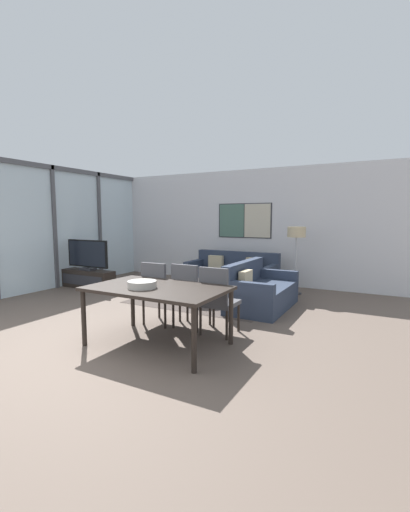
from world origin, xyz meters
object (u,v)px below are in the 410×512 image
(tv_console, at_px, (88,279))
(dining_chair_left, at_px, (158,290))
(dining_chair_right, at_px, (217,298))
(fruit_bowl, at_px, (142,284))
(floor_lamp, at_px, (296,236))
(sofa_side, at_px, (258,293))
(dining_table, at_px, (157,292))
(dining_chair_centre, at_px, (189,293))
(television, at_px, (87,255))
(coffee_table, at_px, (204,286))
(sofa_main, at_px, (233,276))

(tv_console, bearing_deg, dining_chair_left, -25.41)
(dining_chair_right, bearing_deg, dining_chair_left, 179.64)
(fruit_bowl, xyz_separation_m, floor_lamp, (0.93, 3.95, 0.43))
(tv_console, bearing_deg, sofa_side, 2.69)
(dining_table, height_order, floor_lamp, floor_lamp)
(tv_console, relative_size, dining_chair_left, 1.40)
(dining_chair_left, height_order, dining_chair_centre, same)
(tv_console, xyz_separation_m, television, (0.00, 0.00, 0.56))
(fruit_bowl, bearing_deg, television, 146.27)
(dining_table, bearing_deg, fruit_bowl, -131.81)
(television, xyz_separation_m, coffee_table, (2.96, 0.20, -0.48))
(dining_chair_centre, relative_size, dining_chair_right, 1.00)
(sofa_main, distance_m, dining_chair_left, 3.06)
(dining_chair_left, relative_size, floor_lamp, 0.67)
(dining_chair_centre, distance_m, dining_chair_right, 0.50)
(dining_chair_right, bearing_deg, dining_table, -125.74)
(tv_console, distance_m, sofa_main, 3.36)
(sofa_main, height_order, sofa_side, same)
(sofa_side, relative_size, dining_table, 0.94)
(sofa_side, xyz_separation_m, coffee_table, (-1.12, 0.01, 0.01))
(dining_chair_left, bearing_deg, coffee_table, 94.21)
(coffee_table, xyz_separation_m, dining_table, (0.62, -2.36, 0.41))
(sofa_main, distance_m, dining_chair_right, 3.26)
(tv_console, relative_size, dining_chair_right, 1.40)
(floor_lamp, bearing_deg, sofa_side, -101.84)
(dining_chair_left, bearing_deg, sofa_side, 58.87)
(dining_chair_centre, bearing_deg, fruit_bowl, -97.95)
(dining_chair_left, bearing_deg, dining_table, -54.50)
(sofa_main, xyz_separation_m, dining_chair_right, (1.12, -3.05, 0.26))
(dining_chair_left, relative_size, fruit_bowl, 2.67)
(television, height_order, fruit_bowl, television)
(floor_lamp, bearing_deg, dining_table, -101.94)
(sofa_main, relative_size, dining_chair_right, 2.13)
(sofa_main, height_order, fruit_bowl, fruit_bowl)
(dining_chair_centre, distance_m, floor_lamp, 3.23)
(television, relative_size, floor_lamp, 0.85)
(sofa_main, height_order, dining_table, sofa_main)
(tv_console, bearing_deg, sofa_main, 28.20)
(sofa_main, bearing_deg, coffee_table, -90.00)
(dining_table, distance_m, dining_chair_right, 0.87)
(fruit_bowl, relative_size, floor_lamp, 0.25)
(tv_console, relative_size, dining_chair_centre, 1.40)
(dining_table, xyz_separation_m, dining_chair_centre, (-0.00, 0.76, -0.16))
(dining_chair_left, bearing_deg, television, 154.58)
(coffee_table, relative_size, dining_chair_right, 0.99)
(sofa_main, relative_size, coffee_table, 2.15)
(dining_chair_right, bearing_deg, tv_console, 160.18)
(dining_chair_left, height_order, fruit_bowl, dining_chair_left)
(sofa_main, relative_size, dining_table, 1.18)
(coffee_table, height_order, dining_chair_left, dining_chair_left)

